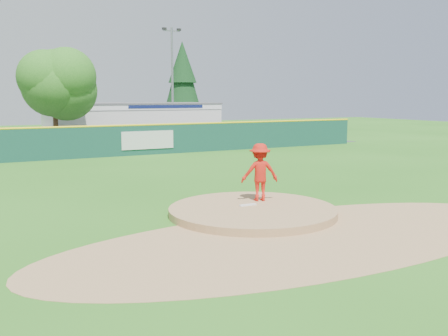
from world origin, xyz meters
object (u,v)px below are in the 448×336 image
pool_building_grp (131,120)px  deciduous_tree (54,87)px  conifer_tree (183,81)px  pitcher (260,172)px  van (105,143)px  light_pole_right (172,78)px

pool_building_grp → deciduous_tree: bearing=-138.8°
deciduous_tree → conifer_tree: 18.63m
pitcher → pool_building_grp: size_ratio=0.13×
pitcher → deciduous_tree: deciduous_tree is taller
van → light_pole_right: bearing=-64.7°
light_pole_right → pitcher: bearing=-106.3°
conifer_tree → van: bearing=-130.0°
pool_building_grp → conifer_tree: size_ratio=1.60×
pool_building_grp → conifer_tree: (7.00, 4.01, 3.88)m
van → conifer_tree: (12.35, 14.72, 4.90)m
van → conifer_tree: 19.83m
van → conifer_tree: size_ratio=0.47×
light_pole_right → pool_building_grp: bearing=135.1°
deciduous_tree → conifer_tree: size_ratio=0.77×
van → conifer_tree: conifer_tree is taller
conifer_tree → deciduous_tree: bearing=-143.7°
pool_building_grp → light_pole_right: size_ratio=1.52×
pitcher → conifer_tree: (12.22, 35.18, 4.29)m
conifer_tree → light_pole_right: 8.06m
van → pool_building_grp: pool_building_grp is taller
deciduous_tree → light_pole_right: (11.00, 4.00, 0.99)m
pool_building_grp → deciduous_tree: deciduous_tree is taller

